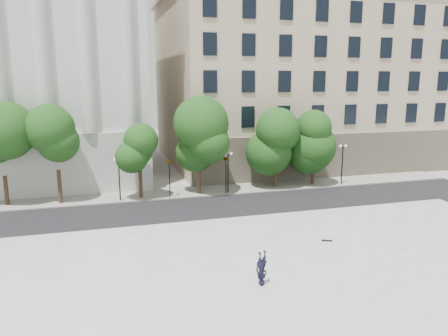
{
  "coord_description": "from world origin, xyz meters",
  "views": [
    {
      "loc": [
        -6.8,
        -16.86,
        10.96
      ],
      "look_at": [
        0.87,
        10.0,
        5.24
      ],
      "focal_mm": 35.0,
      "sensor_mm": 36.0,
      "label": 1
    }
  ],
  "objects_px": {
    "traffic_light_east": "(226,157)",
    "skateboard": "(327,241)",
    "person_lying": "(262,280)",
    "traffic_light_west": "(169,159)"
  },
  "relations": [
    {
      "from": "traffic_light_east",
      "to": "person_lying",
      "type": "distance_m",
      "value": 20.07
    },
    {
      "from": "traffic_light_west",
      "to": "traffic_light_east",
      "type": "xyz_separation_m",
      "value": [
        5.43,
        0.0,
        -0.05
      ]
    },
    {
      "from": "traffic_light_east",
      "to": "traffic_light_west",
      "type": "bearing_deg",
      "value": -180.0
    },
    {
      "from": "person_lying",
      "to": "traffic_light_west",
      "type": "bearing_deg",
      "value": 80.27
    },
    {
      "from": "person_lying",
      "to": "skateboard",
      "type": "distance_m",
      "value": 7.92
    },
    {
      "from": "traffic_light_west",
      "to": "person_lying",
      "type": "xyz_separation_m",
      "value": [
        1.7,
        -19.5,
        -3.03
      ]
    },
    {
      "from": "traffic_light_east",
      "to": "skateboard",
      "type": "distance_m",
      "value": 15.4
    },
    {
      "from": "traffic_light_west",
      "to": "person_lying",
      "type": "bearing_deg",
      "value": -85.03
    },
    {
      "from": "person_lying",
      "to": "skateboard",
      "type": "bearing_deg",
      "value": 21.46
    },
    {
      "from": "traffic_light_west",
      "to": "skateboard",
      "type": "xyz_separation_m",
      "value": [
        8.09,
        -14.83,
        -3.25
      ]
    }
  ]
}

